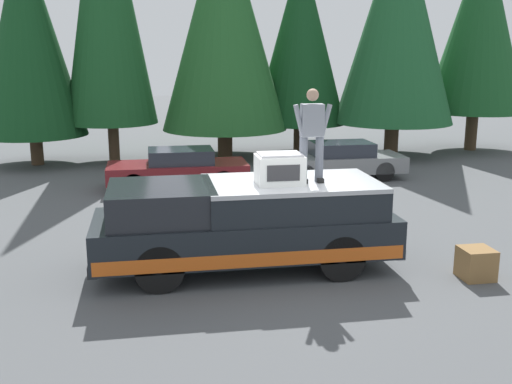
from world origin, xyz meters
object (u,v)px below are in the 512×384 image
Objects in this scene: compressor_unit at (280,169)px; parked_car_grey at (339,160)px; pickup_truck at (245,224)px; person_on_truck_bed at (312,133)px; wooden_crate at (476,263)px; parked_car_maroon at (178,168)px.

compressor_unit is 8.74m from parked_car_grey.
compressor_unit is at bearing -107.41° from pickup_truck.
pickup_truck is at bearing 151.00° from parked_car_grey.
person_on_truck_bed is at bearing 158.69° from parked_car_grey.
wooden_crate is at bearing -111.37° from person_on_truck_bed.
parked_car_grey and parked_car_maroon have the same top height.
person_on_truck_bed is at bearing 68.63° from wooden_crate.
pickup_truck reaches higher than parked_car_maroon.
pickup_truck reaches higher than parked_car_grey.
parked_car_grey is (7.83, -3.63, -1.35)m from compressor_unit.
compressor_unit is at bearing -168.68° from parked_car_maroon.
parked_car_grey is (7.65, -4.24, -0.29)m from pickup_truck.
pickup_truck is 1.23m from compressor_unit.
parked_car_grey is at bearing -21.31° from person_on_truck_bed.
compressor_unit is 0.20× the size of parked_car_grey.
compressor_unit reaches higher than wooden_crate.
parked_car_maroon is at bearing 11.32° from compressor_unit.
parked_car_grey is 8.87m from wooden_crate.
wooden_crate is at bearing -106.95° from pickup_truck.
compressor_unit is 0.87m from person_on_truck_bed.
wooden_crate is (-8.39, -4.87, -0.30)m from parked_car_maroon.
parked_car_maroon is at bearing 30.12° from wooden_crate.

